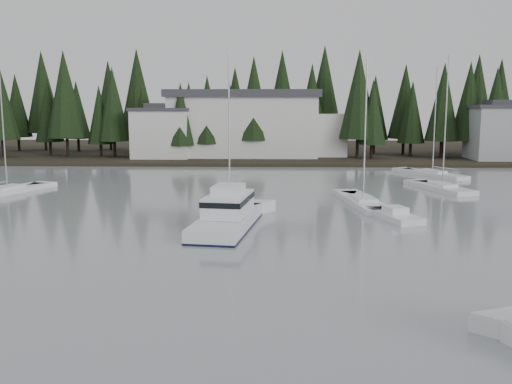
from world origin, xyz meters
TOP-DOWN VIEW (x-y plane):
  - far_shore_land at (0.00, 97.00)m, footprint 240.00×54.00m
  - conifer_treeline at (0.00, 86.00)m, footprint 200.00×22.00m
  - house_west at (-18.00, 79.00)m, footprint 9.54×7.42m
  - house_east_a at (36.00, 78.00)m, footprint 10.60×8.48m
  - harbor_inn at (-2.96, 82.34)m, footprint 29.50×11.50m
  - cabin_cruiser_center at (-3.31, 28.81)m, footprint 5.03×11.75m
  - sailboat_2 at (-4.09, 40.85)m, footprint 3.83×8.75m
  - sailboat_4 at (-27.43, 44.56)m, footprint 5.60×10.02m
  - sailboat_5 at (18.15, 48.16)m, footprint 5.26×9.18m
  - sailboat_6 at (20.39, 60.30)m, footprint 7.18×10.18m
  - sailboat_9 at (8.32, 38.94)m, footprint 3.89×10.81m
  - runabout_1 at (9.87, 32.41)m, footprint 3.85×5.98m

SIDE VIEW (x-z plane):
  - far_shore_land at x=0.00m, z-range -0.50..0.50m
  - conifer_treeline at x=0.00m, z-range -10.00..10.00m
  - sailboat_9 at x=8.32m, z-range -6.81..6.95m
  - sailboat_4 at x=-27.43m, z-range -6.73..6.88m
  - sailboat_6 at x=20.39m, z-range -7.10..7.26m
  - sailboat_5 at x=18.15m, z-range -7.27..7.46m
  - sailboat_2 at x=-4.09m, z-range -7.31..7.51m
  - runabout_1 at x=9.87m, z-range -0.58..0.84m
  - cabin_cruiser_center at x=-3.31m, z-range -1.71..3.18m
  - house_west at x=-18.00m, z-range 0.28..9.03m
  - house_east_a at x=36.00m, z-range 0.28..9.53m
  - harbor_inn at x=-2.96m, z-range 0.33..11.23m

